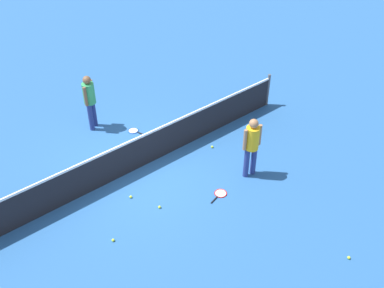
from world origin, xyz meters
name	(u,v)px	position (x,y,z in m)	size (l,w,h in m)	color
ground_plane	(136,169)	(0.00, 0.00, 0.00)	(40.00, 40.00, 0.00)	#265693
court_net	(135,154)	(0.00, 0.00, 0.50)	(10.09, 0.09, 1.07)	#4C4C51
player_near_side	(252,143)	(2.12, -2.04, 1.01)	(0.53, 0.40, 1.70)	navy
player_far_side	(90,98)	(0.13, 2.40, 1.01)	(0.48, 0.48, 1.70)	navy
tennis_racket_near_player	(220,194)	(1.04, -2.12, 0.01)	(0.61, 0.38, 0.03)	red
tennis_racket_far_player	(134,131)	(0.93, 1.48, 0.01)	(0.39, 0.61, 0.03)	blue
tennis_ball_near_player	(131,197)	(-0.71, -0.82, 0.03)	(0.07, 0.07, 0.07)	#C6E033
tennis_ball_by_net	(212,147)	(2.15, -0.59, 0.03)	(0.07, 0.07, 0.07)	#C6E033
tennis_ball_midcourt	(113,240)	(-1.76, -1.72, 0.03)	(0.07, 0.07, 0.07)	#C6E033
tennis_ball_baseline	(349,258)	(1.78, -5.30, 0.03)	(0.07, 0.07, 0.07)	#C6E033
tennis_ball_stray_right	(159,207)	(-0.38, -1.55, 0.03)	(0.07, 0.07, 0.07)	#C6E033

